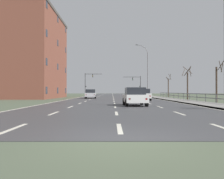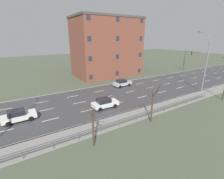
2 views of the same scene
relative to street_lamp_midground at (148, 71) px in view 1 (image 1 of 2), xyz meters
The scene contains 14 objects.
ground_plane 9.48m from the street_lamp_midground, 167.64° to the left, with size 160.00×160.00×0.12m.
road_asphalt_strip 16.49m from the street_lamp_midground, 118.59° to the left, with size 14.00×120.00×0.03m.
sidewalk_right 14.75m from the street_lamp_midground, 85.79° to the left, with size 3.00×120.00×0.12m.
guardrail 23.25m from the street_lamp_midground, 83.87° to the right, with size 0.07×39.72×1.00m.
street_lamp_midground is the anchor object (origin of this frame).
traffic_signal_right 15.93m from the street_lamp_midground, 91.75° to the left, with size 5.07×0.36×5.57m.
traffic_signal_left 21.45m from the street_lamp_midground, 132.64° to the left, with size 4.84×0.36×6.42m.
car_far_right 32.63m from the street_lamp_midground, 100.21° to the right, with size 1.95×4.16×1.57m.
car_far_left 20.96m from the street_lamp_midground, 99.76° to the right, with size 1.94×4.15×1.57m.
car_near_left 16.70m from the street_lamp_midground, 135.27° to the right, with size 2.00×4.18×1.57m.
brick_building 24.72m from the street_lamp_midground, 159.96° to the right, with size 11.15×17.73×15.59m.
bare_tree_near 26.15m from the street_lamp_midground, 80.92° to the right, with size 0.81×1.48×4.72m.
bare_tree_mid 17.70m from the street_lamp_midground, 78.48° to the right, with size 1.55×1.81×5.03m.
bare_tree_far 5.66m from the street_lamp_midground, 10.64° to the right, with size 1.10×1.04×4.99m.
Camera 1 is at (-0.25, -5.93, 1.26)m, focal length 38.33 mm.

